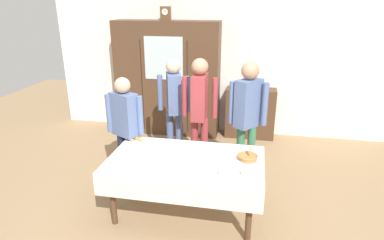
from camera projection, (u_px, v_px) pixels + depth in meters
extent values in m
plane|color=#997A56|center=(189.00, 202.00, 4.39)|extent=(12.00, 12.00, 0.00)
cube|color=silver|center=(216.00, 64.00, 6.36)|extent=(6.40, 0.10, 2.70)
cylinder|color=#4C3321|center=(113.00, 198.00, 3.85)|extent=(0.07, 0.07, 0.70)
cylinder|color=#4C3321|center=(249.00, 213.00, 3.57)|extent=(0.07, 0.07, 0.70)
cylinder|color=#4C3321|center=(137.00, 166.00, 4.59)|extent=(0.07, 0.07, 0.70)
cylinder|color=#4C3321|center=(251.00, 177.00, 4.31)|extent=(0.07, 0.07, 0.70)
cube|color=silver|center=(186.00, 160.00, 3.95)|extent=(1.85, 1.08, 0.03)
cube|color=silver|center=(175.00, 195.00, 3.50)|extent=(1.85, 0.01, 0.24)
cube|color=#4C3321|center=(167.00, 79.00, 6.35)|extent=(1.98, 0.45, 2.15)
cube|color=silver|center=(164.00, 58.00, 5.99)|extent=(0.71, 0.01, 0.78)
cube|color=black|center=(142.00, 86.00, 6.25)|extent=(0.01, 0.01, 1.72)
cube|color=black|center=(187.00, 88.00, 6.09)|extent=(0.01, 0.01, 1.72)
cube|color=brown|center=(166.00, 13.00, 5.93)|extent=(0.18, 0.10, 0.24)
cylinder|color=white|center=(165.00, 12.00, 5.87)|extent=(0.11, 0.01, 0.11)
cube|color=black|center=(165.00, 11.00, 5.86)|extent=(0.00, 0.00, 0.04)
cube|color=black|center=(166.00, 12.00, 5.86)|extent=(0.05, 0.00, 0.00)
cube|color=#4C3321|center=(250.00, 113.00, 6.31)|extent=(0.92, 0.35, 0.95)
cube|color=#3D754C|center=(252.00, 88.00, 6.14)|extent=(0.17, 0.18, 0.04)
cube|color=#2D5184|center=(252.00, 86.00, 6.13)|extent=(0.14, 0.22, 0.04)
cube|color=#3D754C|center=(252.00, 84.00, 6.12)|extent=(0.16, 0.23, 0.03)
cube|color=#3D754C|center=(252.00, 83.00, 6.11)|extent=(0.15, 0.21, 0.03)
cylinder|color=white|center=(182.00, 159.00, 3.93)|extent=(0.13, 0.13, 0.01)
cylinder|color=white|center=(182.00, 157.00, 3.92)|extent=(0.08, 0.08, 0.05)
torus|color=white|center=(185.00, 157.00, 3.92)|extent=(0.04, 0.01, 0.04)
cylinder|color=#47230F|center=(182.00, 155.00, 3.92)|extent=(0.06, 0.06, 0.01)
cylinder|color=silver|center=(245.00, 176.00, 3.57)|extent=(0.13, 0.13, 0.01)
cylinder|color=silver|center=(245.00, 173.00, 3.56)|extent=(0.08, 0.08, 0.05)
torus|color=silver|center=(248.00, 173.00, 3.55)|extent=(0.04, 0.01, 0.04)
cylinder|color=#47230F|center=(245.00, 171.00, 3.55)|extent=(0.06, 0.06, 0.01)
cylinder|color=white|center=(222.00, 175.00, 3.57)|extent=(0.13, 0.13, 0.01)
cylinder|color=white|center=(222.00, 173.00, 3.56)|extent=(0.08, 0.08, 0.05)
torus|color=white|center=(226.00, 173.00, 3.55)|extent=(0.04, 0.01, 0.04)
cylinder|color=silver|center=(157.00, 146.00, 4.29)|extent=(0.13, 0.13, 0.01)
cylinder|color=silver|center=(157.00, 143.00, 4.28)|extent=(0.08, 0.08, 0.05)
torus|color=silver|center=(160.00, 143.00, 4.28)|extent=(0.04, 0.01, 0.04)
cylinder|color=#47230F|center=(157.00, 142.00, 4.28)|extent=(0.06, 0.06, 0.01)
cylinder|color=white|center=(182.00, 175.00, 3.58)|extent=(0.13, 0.13, 0.01)
cylinder|color=white|center=(182.00, 173.00, 3.57)|extent=(0.08, 0.08, 0.05)
torus|color=white|center=(185.00, 173.00, 3.56)|extent=(0.04, 0.01, 0.04)
cylinder|color=#9E7542|center=(248.00, 158.00, 3.93)|extent=(0.22, 0.22, 0.05)
torus|color=#9E7542|center=(248.00, 156.00, 3.92)|extent=(0.24, 0.24, 0.02)
cylinder|color=tan|center=(250.00, 153.00, 3.88)|extent=(0.03, 0.03, 0.12)
cylinder|color=tan|center=(250.00, 152.00, 3.89)|extent=(0.02, 0.02, 0.12)
cylinder|color=tan|center=(250.00, 152.00, 3.91)|extent=(0.04, 0.02, 0.12)
cylinder|color=white|center=(136.00, 142.00, 4.41)|extent=(0.28, 0.28, 0.01)
ellipsoid|color=#BC7F3D|center=(140.00, 140.00, 4.40)|extent=(0.07, 0.05, 0.04)
ellipsoid|color=#BC7F3D|center=(137.00, 138.00, 4.46)|extent=(0.07, 0.05, 0.04)
ellipsoid|color=#BC7F3D|center=(131.00, 140.00, 4.41)|extent=(0.07, 0.05, 0.04)
cube|color=silver|center=(131.00, 166.00, 3.77)|extent=(0.10, 0.01, 0.00)
ellipsoid|color=silver|center=(136.00, 167.00, 3.76)|extent=(0.03, 0.02, 0.01)
cube|color=silver|center=(210.00, 156.00, 4.02)|extent=(0.10, 0.01, 0.00)
ellipsoid|color=silver|center=(215.00, 156.00, 4.01)|extent=(0.03, 0.02, 0.01)
cylinder|color=#933338|center=(194.00, 145.00, 5.03)|extent=(0.11, 0.11, 0.87)
cylinder|color=#933338|center=(204.00, 146.00, 5.00)|extent=(0.11, 0.11, 0.87)
cube|color=#933338|center=(200.00, 97.00, 4.75)|extent=(0.20, 0.36, 0.65)
sphere|color=tan|center=(200.00, 67.00, 4.60)|extent=(0.24, 0.24, 0.24)
cylinder|color=#933338|center=(185.00, 97.00, 4.79)|extent=(0.08, 0.08, 0.59)
cylinder|color=#933338|center=(215.00, 98.00, 4.71)|extent=(0.08, 0.08, 0.59)
cylinder|color=slate|center=(170.00, 136.00, 5.40)|extent=(0.11, 0.11, 0.83)
cylinder|color=slate|center=(179.00, 137.00, 5.37)|extent=(0.11, 0.11, 0.83)
cube|color=slate|center=(174.00, 93.00, 5.14)|extent=(0.31, 0.41, 0.62)
sphere|color=#DBB293|center=(173.00, 66.00, 4.99)|extent=(0.22, 0.22, 0.22)
cylinder|color=slate|center=(160.00, 93.00, 5.18)|extent=(0.08, 0.08, 0.56)
cylinder|color=slate|center=(188.00, 94.00, 5.10)|extent=(0.08, 0.08, 0.56)
cylinder|color=#33704C|center=(240.00, 154.00, 4.73)|extent=(0.11, 0.11, 0.87)
cylinder|color=#33704C|center=(250.00, 155.00, 4.71)|extent=(0.11, 0.11, 0.87)
cube|color=slate|center=(248.00, 103.00, 4.46)|extent=(0.38, 0.41, 0.65)
sphere|color=tan|center=(250.00, 71.00, 4.30)|extent=(0.24, 0.24, 0.24)
cylinder|color=slate|center=(232.00, 103.00, 4.50)|extent=(0.08, 0.08, 0.59)
cylinder|color=slate|center=(265.00, 104.00, 4.42)|extent=(0.08, 0.08, 0.59)
cylinder|color=#191E38|center=(123.00, 159.00, 4.68)|extent=(0.11, 0.11, 0.78)
cylinder|color=#191E38|center=(133.00, 160.00, 4.65)|extent=(0.11, 0.11, 0.78)
cube|color=slate|center=(124.00, 114.00, 4.43)|extent=(0.41, 0.34, 0.58)
sphere|color=tan|center=(122.00, 85.00, 4.30)|extent=(0.21, 0.21, 0.21)
cylinder|color=slate|center=(109.00, 113.00, 4.47)|extent=(0.08, 0.08, 0.53)
cylinder|color=slate|center=(140.00, 115.00, 4.39)|extent=(0.08, 0.08, 0.53)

